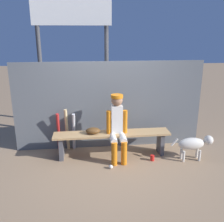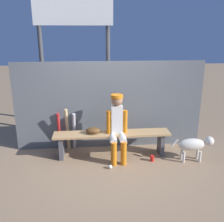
% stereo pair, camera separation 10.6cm
% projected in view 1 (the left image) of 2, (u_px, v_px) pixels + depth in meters
% --- Properties ---
extents(ground_plane, '(30.00, 30.00, 0.00)m').
position_uv_depth(ground_plane, '(112.00, 155.00, 5.16)').
color(ground_plane, '#937556').
extents(chainlink_fence, '(3.93, 0.03, 1.84)m').
position_uv_depth(chainlink_fence, '(110.00, 106.00, 5.32)').
color(chainlink_fence, '#595E63').
rests_on(chainlink_fence, ground_plane).
extents(dugout_bench, '(2.30, 0.36, 0.49)m').
position_uv_depth(dugout_bench, '(112.00, 138.00, 5.05)').
color(dugout_bench, tan).
rests_on(dugout_bench, ground_plane).
extents(player_seated, '(0.41, 0.55, 1.27)m').
position_uv_depth(player_seated, '(118.00, 125.00, 4.86)').
color(player_seated, silver).
rests_on(player_seated, ground_plane).
extents(baseball_glove, '(0.28, 0.20, 0.12)m').
position_uv_depth(baseball_glove, '(93.00, 131.00, 4.96)').
color(baseball_glove, '#593819').
rests_on(baseball_glove, dugout_bench).
extents(bat_aluminum_silver, '(0.10, 0.26, 0.84)m').
position_uv_depth(bat_aluminum_silver, '(74.00, 132.00, 5.26)').
color(bat_aluminum_silver, '#B7B7BC').
rests_on(bat_aluminum_silver, ground_plane).
extents(bat_wood_natural, '(0.09, 0.16, 0.91)m').
position_uv_depth(bat_wood_natural, '(67.00, 130.00, 5.27)').
color(bat_wood_natural, tan).
rests_on(bat_wood_natural, ground_plane).
extents(bat_aluminum_red, '(0.09, 0.25, 0.84)m').
position_uv_depth(bat_aluminum_red, '(58.00, 132.00, 5.26)').
color(bat_aluminum_red, '#B22323').
rests_on(bat_aluminum_red, ground_plane).
extents(baseball, '(0.07, 0.07, 0.07)m').
position_uv_depth(baseball, '(111.00, 167.00, 4.65)').
color(baseball, white).
rests_on(baseball, ground_plane).
extents(cup_on_ground, '(0.08, 0.08, 0.11)m').
position_uv_depth(cup_on_ground, '(152.00, 158.00, 4.94)').
color(cup_on_ground, red).
rests_on(cup_on_ground, ground_plane).
extents(cup_on_bench, '(0.08, 0.08, 0.11)m').
position_uv_depth(cup_on_bench, '(111.00, 129.00, 5.06)').
color(cup_on_bench, red).
rests_on(cup_on_bench, dugout_bench).
extents(scoreboard, '(2.06, 0.27, 3.57)m').
position_uv_depth(scoreboard, '(75.00, 28.00, 5.77)').
color(scoreboard, '#3F3F42').
rests_on(scoreboard, ground_plane).
extents(dog, '(0.84, 0.20, 0.49)m').
position_uv_depth(dog, '(194.00, 144.00, 4.90)').
color(dog, beige).
rests_on(dog, ground_plane).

